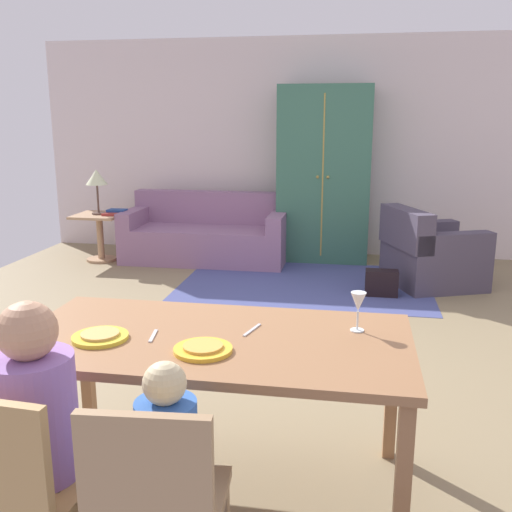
{
  "coord_description": "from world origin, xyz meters",
  "views": [
    {
      "loc": [
        0.63,
        -3.93,
        1.72
      ],
      "look_at": [
        0.01,
        -0.34,
        0.85
      ],
      "focal_mm": 40.67,
      "sensor_mm": 36.0,
      "label": 1
    }
  ],
  "objects": [
    {
      "name": "back_wall",
      "position": [
        0.0,
        3.56,
        1.35
      ],
      "size": [
        6.94,
        0.1,
        2.7
      ],
      "primitive_type": "cube",
      "color": "silver",
      "rests_on": "ground_plane"
    },
    {
      "name": "fork",
      "position": [
        -0.24,
        -1.59,
        0.76
      ],
      "size": [
        0.04,
        0.15,
        0.01
      ],
      "primitive_type": "cube",
      "rotation": [
        0.0,
        0.0,
        0.15
      ],
      "color": "silver",
      "rests_on": "dining_table"
    },
    {
      "name": "person_man",
      "position": [
        -0.46,
        -2.17,
        0.51
      ],
      "size": [
        0.3,
        0.41,
        1.11
      ],
      "color": "#3C3A59",
      "rests_on": "ground_plane"
    },
    {
      "name": "armoire",
      "position": [
        0.24,
        3.17,
        1.05
      ],
      "size": [
        1.1,
        0.59,
        2.1
      ],
      "color": "#376A54",
      "rests_on": "ground_plane"
    },
    {
      "name": "dining_table",
      "position": [
        0.02,
        -1.54,
        0.69
      ],
      "size": [
        1.78,
        0.91,
        0.76
      ],
      "color": "#956641",
      "rests_on": "ground_plane"
    },
    {
      "name": "person_child",
      "position": [
        0.02,
        -2.18,
        0.43
      ],
      "size": [
        0.22,
        0.29,
        0.92
      ],
      "color": "#392D4F",
      "rests_on": "ground_plane"
    },
    {
      "name": "book_upper",
      "position": [
        -2.24,
        2.67,
        0.62
      ],
      "size": [
        0.22,
        0.16,
        0.03
      ],
      "primitive_type": "cube",
      "color": "navy",
      "rests_on": "book_lower"
    },
    {
      "name": "book_lower",
      "position": [
        -2.25,
        2.57,
        0.59
      ],
      "size": [
        0.22,
        0.16,
        0.03
      ],
      "primitive_type": "cube",
      "color": "#9E322E",
      "rests_on": "side_table"
    },
    {
      "name": "pizza_near_child",
      "position": [
        0.02,
        -1.72,
        0.78
      ],
      "size": [
        0.17,
        0.17,
        0.01
      ],
      "primitive_type": "cylinder",
      "color": "gold",
      "rests_on": "plate_near_child"
    },
    {
      "name": "plate_near_man",
      "position": [
        -0.47,
        -1.66,
        0.77
      ],
      "size": [
        0.25,
        0.25,
        0.02
      ],
      "primitive_type": "cylinder",
      "color": "yellow",
      "rests_on": "dining_table"
    },
    {
      "name": "handbag",
      "position": [
        0.91,
        1.71,
        0.13
      ],
      "size": [
        0.32,
        0.16,
        0.26
      ],
      "primitive_type": "cube",
      "color": "black",
      "rests_on": "ground_plane"
    },
    {
      "name": "couch",
      "position": [
        -1.17,
        2.87,
        0.3
      ],
      "size": [
        1.97,
        0.86,
        0.82
      ],
      "color": "gray",
      "rests_on": "ground_plane"
    },
    {
      "name": "area_rug",
      "position": [
        0.13,
        2.01,
        0.0
      ],
      "size": [
        2.6,
        1.8,
        0.01
      ],
      "primitive_type": "cube",
      "color": "#444B83",
      "rests_on": "ground_plane"
    },
    {
      "name": "side_table",
      "position": [
        -2.45,
        2.61,
        0.38
      ],
      "size": [
        0.56,
        0.56,
        0.58
      ],
      "color": "tan",
      "rests_on": "ground_plane"
    },
    {
      "name": "armchair",
      "position": [
        1.41,
        2.19,
        0.32
      ],
      "size": [
        1.12,
        1.11,
        0.82
      ],
      "color": "#484051",
      "rests_on": "ground_plane"
    },
    {
      "name": "wine_glass",
      "position": [
        0.66,
        -1.36,
        0.89
      ],
      "size": [
        0.07,
        0.07,
        0.19
      ],
      "color": "silver",
      "rests_on": "dining_table"
    },
    {
      "name": "pizza_near_man",
      "position": [
        -0.47,
        -1.66,
        0.78
      ],
      "size": [
        0.17,
        0.17,
        0.01
      ],
      "primitive_type": "cylinder",
      "color": "tan",
      "rests_on": "plate_near_man"
    },
    {
      "name": "knife",
      "position": [
        0.18,
        -1.44,
        0.76
      ],
      "size": [
        0.06,
        0.17,
        0.01
      ],
      "primitive_type": "cube",
      "rotation": [
        0.0,
        0.0,
        -0.27
      ],
      "color": "silver",
      "rests_on": "dining_table"
    },
    {
      "name": "dining_chair_child",
      "position": [
        0.03,
        -2.35,
        0.49
      ],
      "size": [
        0.45,
        0.45,
        0.87
      ],
      "color": "#9F7C56",
      "rests_on": "ground_plane"
    },
    {
      "name": "plate_near_child",
      "position": [
        0.02,
        -1.72,
        0.77
      ],
      "size": [
        0.25,
        0.25,
        0.02
      ],
      "primitive_type": "cylinder",
      "color": "yellow",
      "rests_on": "dining_table"
    },
    {
      "name": "table_lamp",
      "position": [
        -2.45,
        2.61,
        1.01
      ],
      "size": [
        0.26,
        0.26,
        0.54
      ],
      "color": "brown",
      "rests_on": "side_table"
    },
    {
      "name": "dining_chair_man",
      "position": [
        -0.47,
        -2.35,
        0.49
      ],
      "size": [
        0.45,
        0.45,
        0.87
      ],
      "color": "#AE854E",
      "rests_on": "ground_plane"
    },
    {
      "name": "ground_plane",
      "position": [
        0.0,
        0.46,
        -0.01
      ],
      "size": [
        6.94,
        6.11,
        0.02
      ],
      "primitive_type": "cube",
      "color": "#877554"
    }
  ]
}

